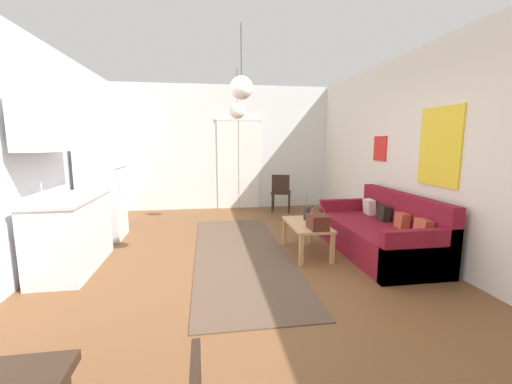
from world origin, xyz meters
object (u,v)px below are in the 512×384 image
at_px(coffee_table, 307,227).
at_px(accent_chair, 281,191).
at_px(couch, 382,235).
at_px(pendant_lamp_far, 237,111).
at_px(handbag, 318,222).
at_px(refrigerator, 102,186).
at_px(pendant_lamp_near, 241,88).
at_px(bamboo_vase, 306,213).

height_order(coffee_table, accent_chair, accent_chair).
distance_m(couch, pendant_lamp_far, 3.12).
xyz_separation_m(handbag, accent_chair, (0.21, 2.96, -0.05)).
bearing_deg(refrigerator, coffee_table, -21.83).
relative_size(couch, coffee_table, 2.15).
bearing_deg(accent_chair, pendant_lamp_far, 61.92).
distance_m(couch, refrigerator, 4.29).
bearing_deg(pendant_lamp_far, accent_chair, 44.64).
distance_m(handbag, pendant_lamp_near, 1.90).
height_order(couch, pendant_lamp_near, pendant_lamp_near).
bearing_deg(bamboo_vase, pendant_lamp_near, -145.16).
distance_m(coffee_table, pendant_lamp_far, 2.48).
bearing_deg(refrigerator, handbag, -26.41).
relative_size(couch, pendant_lamp_far, 2.30).
height_order(handbag, pendant_lamp_far, pendant_lamp_far).
bearing_deg(pendant_lamp_near, refrigerator, 140.08).
bearing_deg(couch, refrigerator, 161.51).
distance_m(refrigerator, pendant_lamp_near, 2.95).
xyz_separation_m(coffee_table, refrigerator, (-2.99, 1.20, 0.47)).
bearing_deg(handbag, coffee_table, 97.62).
xyz_separation_m(refrigerator, pendant_lamp_near, (2.04, -1.71, 1.28)).
bearing_deg(refrigerator, accent_chair, 24.14).
bearing_deg(refrigerator, bamboo_vase, -18.32).
bearing_deg(accent_chair, refrigerator, 41.42).
xyz_separation_m(bamboo_vase, refrigerator, (-3.05, 1.01, 0.31)).
height_order(bamboo_vase, pendant_lamp_near, pendant_lamp_near).
relative_size(bamboo_vase, handbag, 1.37).
height_order(handbag, pendant_lamp_near, pendant_lamp_near).
xyz_separation_m(bamboo_vase, handbag, (-0.01, -0.50, -0.00)).
bearing_deg(couch, accent_chair, 105.61).
relative_size(coffee_table, bamboo_vase, 2.26).
relative_size(bamboo_vase, pendant_lamp_near, 0.52).
bearing_deg(bamboo_vase, pendant_lamp_far, 120.55).
height_order(bamboo_vase, refrigerator, refrigerator).
bearing_deg(couch, coffee_table, 171.86).
relative_size(coffee_table, handbag, 3.09).
height_order(couch, pendant_lamp_far, pendant_lamp_far).
height_order(handbag, refrigerator, refrigerator).
relative_size(coffee_table, accent_chair, 1.10).
relative_size(handbag, pendant_lamp_near, 0.38).
xyz_separation_m(handbag, pendant_lamp_near, (-1.00, -0.20, 1.60)).
height_order(couch, coffee_table, couch).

